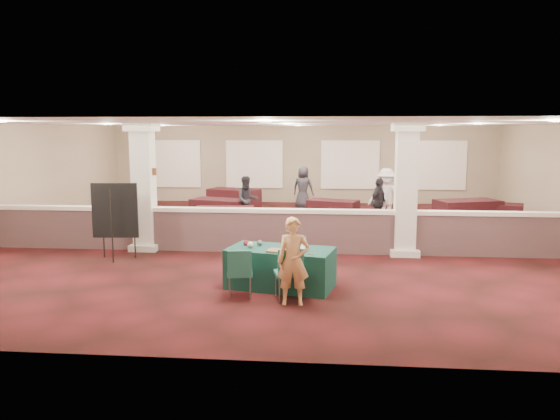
# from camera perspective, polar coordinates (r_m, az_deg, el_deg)

# --- Properties ---
(ground) EXTENTS (16.00, 16.00, 0.00)m
(ground) POSITION_cam_1_polar(r_m,az_deg,el_deg) (15.16, 0.70, -3.17)
(ground) COLOR #4A1215
(ground) RESTS_ON ground
(wall_back) EXTENTS (16.00, 0.04, 3.20)m
(wall_back) POSITION_cam_1_polar(r_m,az_deg,el_deg) (22.88, 2.29, 4.78)
(wall_back) COLOR gray
(wall_back) RESTS_ON ground
(wall_front) EXTENTS (16.00, 0.04, 3.20)m
(wall_front) POSITION_cam_1_polar(r_m,az_deg,el_deg) (7.05, -4.41, -3.41)
(wall_front) COLOR gray
(wall_front) RESTS_ON ground
(wall_left) EXTENTS (0.04, 16.00, 3.20)m
(wall_left) POSITION_cam_1_polar(r_m,az_deg,el_deg) (17.47, -26.48, 2.79)
(wall_left) COLOR gray
(wall_left) RESTS_ON ground
(ceiling) EXTENTS (16.00, 16.00, 0.02)m
(ceiling) POSITION_cam_1_polar(r_m,az_deg,el_deg) (14.85, 0.72, 9.01)
(ceiling) COLOR white
(ceiling) RESTS_ON wall_back
(partition_wall) EXTENTS (15.60, 0.28, 1.10)m
(partition_wall) POSITION_cam_1_polar(r_m,az_deg,el_deg) (13.59, 0.21, -2.09)
(partition_wall) COLOR brown
(partition_wall) RESTS_ON ground
(column_left) EXTENTS (0.72, 0.72, 3.20)m
(column_left) POSITION_cam_1_polar(r_m,az_deg,el_deg) (14.17, -14.05, 2.46)
(column_left) COLOR white
(column_left) RESTS_ON ground
(column_right) EXTENTS (0.72, 0.72, 3.20)m
(column_right) POSITION_cam_1_polar(r_m,az_deg,el_deg) (13.51, 13.00, 2.22)
(column_right) COLOR white
(column_right) RESTS_ON ground
(sconce_left) EXTENTS (0.12, 0.12, 0.18)m
(sconce_left) POSITION_cam_1_polar(r_m,az_deg,el_deg) (14.23, -15.17, 3.91)
(sconce_left) COLOR brown
(sconce_left) RESTS_ON column_left
(sconce_right) EXTENTS (0.12, 0.12, 0.18)m
(sconce_right) POSITION_cam_1_polar(r_m,az_deg,el_deg) (14.05, -13.02, 3.93)
(sconce_right) COLOR brown
(sconce_right) RESTS_ON column_left
(near_table) EXTENTS (2.17, 1.42, 0.77)m
(near_table) POSITION_cam_1_polar(r_m,az_deg,el_deg) (10.63, 0.06, -6.07)
(near_table) COLOR #0E342D
(near_table) RESTS_ON ground
(conf_chair_main) EXTENTS (0.59, 0.59, 0.96)m
(conf_chair_main) POSITION_cam_1_polar(r_m,az_deg,el_deg) (9.80, 0.99, -6.22)
(conf_chair_main) COLOR #216156
(conf_chair_main) RESTS_ON ground
(conf_chair_side) EXTENTS (0.52, 0.53, 0.91)m
(conf_chair_side) POSITION_cam_1_polar(r_m,az_deg,el_deg) (9.93, -4.23, -6.22)
(conf_chair_side) COLOR #216156
(conf_chair_side) RESTS_ON ground
(easel_board) EXTENTS (1.07, 0.56, 1.82)m
(easel_board) POSITION_cam_1_polar(r_m,az_deg,el_deg) (13.27, -16.87, -0.14)
(easel_board) COLOR black
(easel_board) RESTS_ON ground
(woman) EXTENTS (0.58, 0.40, 1.54)m
(woman) POSITION_cam_1_polar(r_m,az_deg,el_deg) (9.53, 1.40, -5.37)
(woman) COLOR tan
(woman) RESTS_ON ground
(far_table_front_left) EXTENTS (2.02, 1.42, 0.74)m
(far_table_front_left) POSITION_cam_1_polar(r_m,az_deg,el_deg) (18.38, -6.35, -0.01)
(far_table_front_left) COLOR black
(far_table_front_left) RESTS_ON ground
(far_table_front_center) EXTENTS (1.83, 1.01, 0.72)m
(far_table_front_center) POSITION_cam_1_polar(r_m,az_deg,el_deg) (16.62, -5.84, -0.94)
(far_table_front_center) COLOR black
(far_table_front_center) RESTS_ON ground
(far_table_front_right) EXTENTS (2.20, 1.56, 0.81)m
(far_table_front_right) POSITION_cam_1_polar(r_m,az_deg,el_deg) (18.54, 18.97, -0.24)
(far_table_front_right) COLOR black
(far_table_front_right) RESTS_ON ground
(far_table_back_left) EXTENTS (2.13, 1.55, 0.78)m
(far_table_back_left) POSITION_cam_1_polar(r_m,az_deg,el_deg) (21.11, -4.83, 1.15)
(far_table_back_left) COLOR black
(far_table_back_left) RESTS_ON ground
(far_table_back_center) EXTENTS (1.84, 1.33, 0.67)m
(far_table_back_center) POSITION_cam_1_polar(r_m,az_deg,el_deg) (18.62, 5.55, 0.01)
(far_table_back_center) COLOR black
(far_table_back_center) RESTS_ON ground
(far_table_back_right) EXTENTS (1.88, 1.38, 0.69)m
(far_table_back_right) POSITION_cam_1_polar(r_m,az_deg,el_deg) (18.97, 21.48, -0.36)
(far_table_back_right) COLOR black
(far_table_back_right) RESTS_ON ground
(attendee_a) EXTENTS (0.84, 0.66, 1.54)m
(attendee_a) POSITION_cam_1_polar(r_m,az_deg,el_deg) (17.77, -3.46, 1.05)
(attendee_a) COLOR black
(attendee_a) RESTS_ON ground
(attendee_b) EXTENTS (1.27, 0.90, 1.80)m
(attendee_b) POSITION_cam_1_polar(r_m,az_deg,el_deg) (18.03, 11.02, 1.43)
(attendee_b) COLOR silver
(attendee_b) RESTS_ON ground
(attendee_c) EXTENTS (0.83, 0.99, 1.53)m
(attendee_c) POSITION_cam_1_polar(r_m,az_deg,el_deg) (17.47, 10.25, 0.79)
(attendee_c) COLOR black
(attendee_c) RESTS_ON ground
(attendee_d) EXTENTS (0.90, 0.62, 1.65)m
(attendee_d) POSITION_cam_1_polar(r_m,az_deg,el_deg) (20.98, 2.43, 2.32)
(attendee_d) COLOR black
(attendee_d) RESTS_ON ground
(laptop_base) EXTENTS (0.39, 0.31, 0.02)m
(laptop_base) POSITION_cam_1_polar(r_m,az_deg,el_deg) (10.40, 1.63, -4.16)
(laptop_base) COLOR silver
(laptop_base) RESTS_ON near_table
(laptop_screen) EXTENTS (0.34, 0.09, 0.23)m
(laptop_screen) POSITION_cam_1_polar(r_m,az_deg,el_deg) (10.49, 1.82, -3.36)
(laptop_screen) COLOR silver
(laptop_screen) RESTS_ON near_table
(screen_glow) EXTENTS (0.31, 0.07, 0.20)m
(screen_glow) POSITION_cam_1_polar(r_m,az_deg,el_deg) (10.48, 1.81, -3.45)
(screen_glow) COLOR silver
(screen_glow) RESTS_ON near_table
(knitting) EXTENTS (0.48, 0.40, 0.03)m
(knitting) POSITION_cam_1_polar(r_m,az_deg,el_deg) (10.27, -0.11, -4.28)
(knitting) COLOR #C6541F
(knitting) RESTS_ON near_table
(yarn_cream) EXTENTS (0.12, 0.12, 0.12)m
(yarn_cream) POSITION_cam_1_polar(r_m,az_deg,el_deg) (10.62, -3.11, -3.64)
(yarn_cream) COLOR beige
(yarn_cream) RESTS_ON near_table
(yarn_red) EXTENTS (0.11, 0.11, 0.11)m
(yarn_red) POSITION_cam_1_polar(r_m,az_deg,el_deg) (10.82, -3.59, -3.45)
(yarn_red) COLOR maroon
(yarn_red) RESTS_ON near_table
(yarn_grey) EXTENTS (0.11, 0.11, 0.11)m
(yarn_grey) POSITION_cam_1_polar(r_m,az_deg,el_deg) (10.79, -2.14, -3.45)
(yarn_grey) COLOR #4C4C51
(yarn_grey) RESTS_ON near_table
(scissors) EXTENTS (0.13, 0.06, 0.01)m
(scissors) POSITION_cam_1_polar(r_m,az_deg,el_deg) (10.07, 3.27, -4.60)
(scissors) COLOR red
(scissors) RESTS_ON near_table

